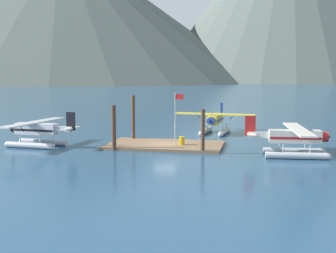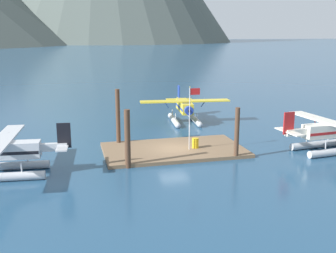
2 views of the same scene
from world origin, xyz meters
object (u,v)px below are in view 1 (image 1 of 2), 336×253
(seaplane_silver_port_aft, at_px, (36,132))
(fuel_drum, at_px, (182,141))
(flagpole, at_px, (176,112))
(seaplane_yellow_bow_right, at_px, (215,122))
(seaplane_cream_stbd_aft, at_px, (295,140))

(seaplane_silver_port_aft, bearing_deg, fuel_drum, 9.80)
(fuel_drum, xyz_separation_m, seaplane_silver_port_aft, (-15.41, -2.66, 0.84))
(flagpole, distance_m, seaplane_silver_port_aft, 15.22)
(seaplane_yellow_bow_right, bearing_deg, seaplane_cream_stbd_aft, -58.30)
(seaplane_yellow_bow_right, xyz_separation_m, seaplane_silver_port_aft, (-17.79, -14.25, 0.00))
(seaplane_silver_port_aft, bearing_deg, seaplane_yellow_bow_right, 38.69)
(flagpole, distance_m, seaplane_yellow_bow_right, 12.48)
(seaplane_silver_port_aft, xyz_separation_m, seaplane_cream_stbd_aft, (26.76, -0.27, 0.00))
(seaplane_yellow_bow_right, relative_size, seaplane_cream_stbd_aft, 1.00)
(flagpole, height_order, seaplane_silver_port_aft, flagpole)
(fuel_drum, relative_size, seaplane_cream_stbd_aft, 0.08)
(seaplane_yellow_bow_right, xyz_separation_m, seaplane_cream_stbd_aft, (8.97, -14.53, 0.00))
(flagpole, distance_m, seaplane_cream_stbd_aft, 12.37)
(flagpole, relative_size, fuel_drum, 6.33)
(flagpole, bearing_deg, seaplane_cream_stbd_aft, -12.33)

